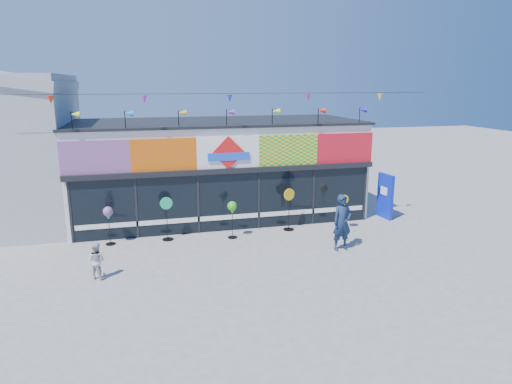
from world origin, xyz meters
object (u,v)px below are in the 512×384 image
object	(u,v)px
spinner_3	(289,208)
spinner_1	(167,217)
spinner_2	(232,209)
spinner_4	(344,202)
spinner_0	(108,214)
child	(96,261)
blue_sign	(385,196)
adult_man	(342,222)

from	to	relation	value
spinner_3	spinner_1	bearing A→B (deg)	-179.77
spinner_2	spinner_4	bearing A→B (deg)	-1.89
spinner_0	spinner_1	xyz separation A→B (m)	(2.04, -0.01, -0.27)
spinner_4	spinner_1	bearing A→B (deg)	175.67
spinner_3	child	size ratio (longest dim) A/B	1.51
spinner_2	spinner_1	bearing A→B (deg)	171.16
blue_sign	spinner_2	distance (m)	6.93
spinner_0	adult_man	bearing A→B (deg)	-17.95
spinner_4	child	world-z (taller)	spinner_4
blue_sign	spinner_3	distance (m)	4.55
spinner_1	spinner_3	xyz separation A→B (m)	(4.72, 0.02, 0.02)
spinner_1	adult_man	distance (m)	6.33
blue_sign	spinner_2	bearing A→B (deg)	-178.65
spinner_0	spinner_3	size ratio (longest dim) A/B	0.84
spinner_0	spinner_3	xyz separation A→B (m)	(6.76, 0.01, -0.24)
spinner_3	spinner_4	xyz separation A→B (m)	(2.08, -0.53, 0.26)
spinner_1	child	distance (m)	3.72
blue_sign	adult_man	distance (m)	4.63
adult_man	child	size ratio (longest dim) A/B	1.78
spinner_4	child	size ratio (longest dim) A/B	1.29
spinner_0	blue_sign	bearing A→B (deg)	2.91
spinner_3	child	bearing A→B (deg)	-156.91
child	spinner_2	bearing A→B (deg)	-119.85
blue_sign	adult_man	xyz separation A→B (m)	(-3.43, -3.11, 0.02)
spinner_0	spinner_2	xyz separation A→B (m)	(4.41, -0.38, 0.00)
spinner_2	adult_man	bearing A→B (deg)	-32.17
adult_man	spinner_2	bearing A→B (deg)	141.98
blue_sign	spinner_1	bearing A→B (deg)	177.06
blue_sign	spinner_0	world-z (taller)	blue_sign
child	spinner_4	bearing A→B (deg)	-133.98
spinner_3	adult_man	world-z (taller)	adult_man
spinner_1	spinner_4	distance (m)	6.82
spinner_1	spinner_3	world-z (taller)	spinner_3
blue_sign	spinner_4	xyz separation A→B (m)	(-2.43, -1.10, 0.18)
spinner_4	spinner_3	bearing A→B (deg)	165.61
spinner_3	blue_sign	bearing A→B (deg)	7.16
spinner_2	blue_sign	bearing A→B (deg)	7.92
spinner_0	adult_man	size ratio (longest dim) A/B	0.72
spinner_0	spinner_1	size ratio (longest dim) A/B	0.87
blue_sign	spinner_0	bearing A→B (deg)	176.34
blue_sign	spinner_3	xyz separation A→B (m)	(-4.51, -0.57, -0.07)
spinner_0	spinner_2	size ratio (longest dim) A/B	1.00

